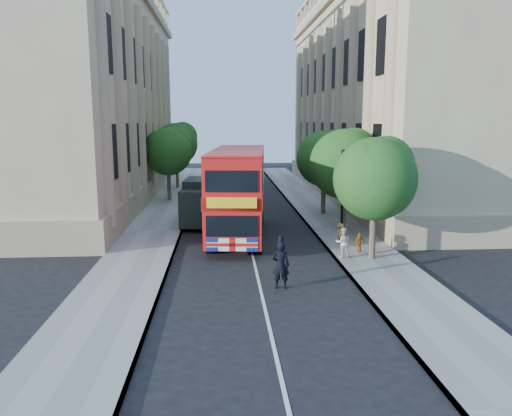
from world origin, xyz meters
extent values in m
plane|color=black|center=(0.00, 0.00, 0.00)|extent=(120.00, 120.00, 0.00)
cube|color=gray|center=(5.75, 10.00, 0.06)|extent=(3.50, 80.00, 0.12)
cube|color=gray|center=(-5.75, 10.00, 0.06)|extent=(3.50, 80.00, 0.12)
cube|color=tan|center=(13.80, 24.00, 9.00)|extent=(12.00, 38.00, 18.00)
cube|color=tan|center=(-13.80, 24.00, 9.00)|extent=(12.00, 38.00, 18.00)
cylinder|color=#473828|center=(5.80, 3.00, 1.43)|extent=(0.32, 0.32, 2.86)
sphere|color=#1B4918|center=(5.80, 3.00, 4.03)|extent=(4.00, 4.00, 4.00)
sphere|color=#1B4918|center=(6.40, 3.40, 4.68)|extent=(2.80, 2.80, 2.80)
sphere|color=#1B4918|center=(5.30, 2.70, 4.55)|extent=(2.60, 2.60, 2.60)
cylinder|color=#473828|center=(5.80, 9.00, 1.50)|extent=(0.32, 0.32, 2.99)
sphere|color=#1B4918|center=(5.80, 9.00, 4.22)|extent=(4.20, 4.20, 4.20)
sphere|color=#1B4918|center=(6.40, 9.40, 4.90)|extent=(2.94, 2.94, 2.94)
sphere|color=#1B4918|center=(5.30, 8.70, 4.76)|extent=(2.73, 2.73, 2.73)
cylinder|color=#473828|center=(5.80, 15.00, 1.45)|extent=(0.32, 0.32, 2.90)
sphere|color=#1B4918|center=(5.80, 15.00, 4.09)|extent=(4.00, 4.00, 4.00)
sphere|color=#1B4918|center=(6.40, 15.40, 4.75)|extent=(2.80, 2.80, 2.80)
sphere|color=#1B4918|center=(5.30, 14.70, 4.62)|extent=(2.60, 2.60, 2.60)
cylinder|color=#473828|center=(-6.00, 22.00, 1.50)|extent=(0.32, 0.32, 2.99)
sphere|color=#1B4918|center=(-6.00, 22.00, 4.22)|extent=(4.00, 4.00, 4.00)
sphere|color=#1B4918|center=(-5.40, 22.40, 4.90)|extent=(2.80, 2.80, 2.80)
sphere|color=#1B4918|center=(-6.50, 21.70, 4.76)|extent=(2.60, 2.60, 2.60)
cylinder|color=#473828|center=(-6.00, 30.00, 1.58)|extent=(0.32, 0.32, 3.17)
sphere|color=#1B4918|center=(-6.00, 30.00, 4.46)|extent=(4.20, 4.20, 4.20)
sphere|color=#1B4918|center=(-5.40, 30.40, 5.18)|extent=(2.94, 2.94, 2.94)
sphere|color=#1B4918|center=(-6.50, 29.70, 5.04)|extent=(2.73, 2.73, 2.73)
cylinder|color=black|center=(5.00, 6.00, 0.37)|extent=(0.30, 0.30, 0.50)
cylinder|color=black|center=(5.00, 6.00, 2.62)|extent=(0.14, 0.14, 5.00)
sphere|color=black|center=(5.00, 6.00, 5.12)|extent=(0.32, 0.32, 0.32)
cube|color=#B4100C|center=(-0.56, 8.61, 2.78)|extent=(3.85, 11.10, 4.52)
cube|color=black|center=(-0.56, 8.61, 1.78)|extent=(3.85, 10.42, 1.03)
cube|color=black|center=(-0.56, 8.61, 3.95)|extent=(3.85, 10.42, 1.03)
cube|color=yellow|center=(-1.06, 3.19, 2.92)|extent=(2.40, 0.30, 0.52)
cylinder|color=black|center=(-2.20, 4.90, 0.57)|extent=(0.42, 1.17, 1.15)
cylinder|color=black|center=(0.37, 4.67, 0.57)|extent=(0.42, 1.17, 1.15)
cylinder|color=black|center=(-1.52, 12.32, 0.57)|extent=(0.42, 1.17, 1.15)
cylinder|color=black|center=(1.06, 12.08, 0.57)|extent=(0.42, 1.17, 1.15)
cube|color=black|center=(-3.03, 10.32, 1.44)|extent=(2.27, 2.08, 2.24)
cube|color=black|center=(-3.11, 9.42, 1.70)|extent=(1.92, 0.25, 0.75)
cube|color=black|center=(-2.85, 12.66, 1.65)|extent=(2.39, 3.57, 2.66)
cube|color=black|center=(-2.90, 12.02, 0.37)|extent=(2.32, 5.25, 0.27)
cylinder|color=black|center=(-4.00, 10.29, 0.43)|extent=(0.30, 0.87, 0.85)
cylinder|color=black|center=(-2.09, 10.14, 0.43)|extent=(0.30, 0.87, 0.85)
cylinder|color=black|center=(-3.72, 13.79, 0.43)|extent=(0.30, 0.87, 0.85)
cylinder|color=black|center=(-1.81, 13.64, 0.43)|extent=(0.30, 0.87, 0.85)
imported|color=black|center=(0.83, -0.83, 0.99)|extent=(0.76, 0.54, 1.97)
imported|color=beige|center=(4.40, 3.24, 0.87)|extent=(0.77, 0.62, 1.50)
imported|color=orange|center=(5.48, 4.14, 0.63)|extent=(0.64, 0.51, 1.01)
imported|color=gold|center=(4.94, 6.01, 0.69)|extent=(0.82, 0.58, 1.15)
camera|label=1|loc=(-1.51, -20.29, 6.81)|focal=35.00mm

